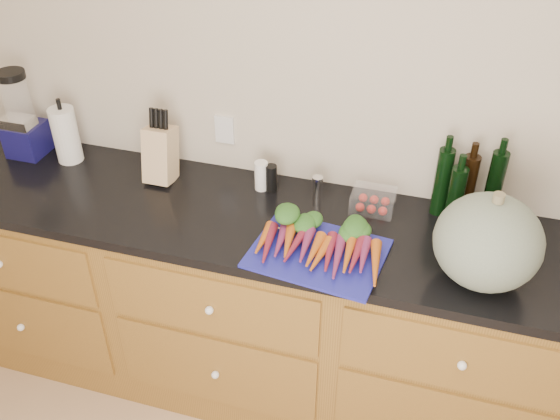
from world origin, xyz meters
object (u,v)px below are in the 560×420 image
(squash, at_px, (488,242))
(paper_towel, at_px, (66,135))
(knife_block, at_px, (160,154))
(tomato_box, at_px, (373,200))
(blender_appliance, at_px, (22,119))
(carrots, at_px, (320,241))
(cutting_board, at_px, (318,253))

(squash, xyz_separation_m, paper_towel, (-1.73, 0.29, -0.04))
(squash, relative_size, knife_block, 1.54)
(squash, bearing_deg, tomato_box, 144.17)
(squash, height_order, knife_block, squash)
(knife_block, relative_size, tomato_box, 1.38)
(tomato_box, bearing_deg, knife_block, -178.02)
(squash, relative_size, blender_appliance, 0.91)
(carrots, xyz_separation_m, knife_block, (-0.73, 0.27, 0.08))
(blender_appliance, xyz_separation_m, tomato_box, (1.52, 0.01, -0.13))
(paper_towel, distance_m, knife_block, 0.45)
(knife_block, bearing_deg, carrots, -19.96)
(knife_block, bearing_deg, cutting_board, -22.29)
(cutting_board, distance_m, tomato_box, 0.36)
(knife_block, bearing_deg, paper_towel, 177.44)
(paper_towel, bearing_deg, carrots, -13.63)
(carrots, bearing_deg, squash, -0.01)
(knife_block, bearing_deg, squash, -11.74)
(blender_appliance, relative_size, tomato_box, 2.33)
(blender_appliance, relative_size, knife_block, 1.69)
(cutting_board, distance_m, carrots, 0.05)
(cutting_board, xyz_separation_m, squash, (0.55, 0.03, 0.15))
(squash, xyz_separation_m, knife_block, (-1.28, 0.27, -0.04))
(blender_appliance, bearing_deg, cutting_board, -12.96)
(knife_block, distance_m, tomato_box, 0.87)
(blender_appliance, distance_m, knife_block, 0.65)
(squash, bearing_deg, blender_appliance, 171.63)
(carrots, relative_size, squash, 1.27)
(cutting_board, xyz_separation_m, knife_block, (-0.73, 0.30, 0.11))
(cutting_board, relative_size, tomato_box, 2.78)
(cutting_board, bearing_deg, paper_towel, 164.81)
(carrots, relative_size, paper_towel, 1.82)
(squash, distance_m, blender_appliance, 1.95)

